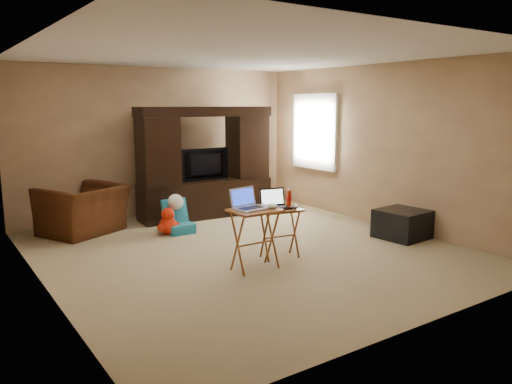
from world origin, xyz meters
TOP-DOWN VIEW (x-y plane):
  - floor at (0.00, 0.00)m, footprint 5.50×5.50m
  - ceiling at (0.00, 0.00)m, footprint 5.50×5.50m
  - wall_back at (0.00, 2.75)m, footprint 5.00×0.00m
  - wall_front at (0.00, -2.75)m, footprint 5.00×0.00m
  - wall_left at (-2.50, 0.00)m, footprint 0.00×5.50m
  - wall_right at (2.50, 0.00)m, footprint 0.00×5.50m
  - window_pane at (2.48, 1.55)m, footprint 0.00×1.20m
  - window_frame at (2.46, 1.55)m, footprint 0.06×1.14m
  - entertainment_center at (0.51, 2.07)m, footprint 2.29×0.72m
  - television at (0.51, 2.02)m, footprint 0.94×0.15m
  - recliner at (-1.53, 2.07)m, footprint 1.40×1.33m
  - child_rocker at (-0.35, 1.30)m, footprint 0.39×0.44m
  - plush_toy at (-0.54, 1.30)m, footprint 0.37×0.31m
  - push_toy at (1.09, 2.20)m, footprint 0.54×0.43m
  - ottoman at (2.15, -0.75)m, footprint 0.68×0.68m
  - tray_table_left at (-0.35, -0.70)m, footprint 0.55×0.44m
  - tray_table_right at (0.15, -0.50)m, footprint 0.54×0.46m
  - laptop_left at (-0.38, -0.67)m, footprint 0.42×0.36m
  - laptop_right at (0.11, -0.48)m, footprint 0.38×0.33m
  - mouse_left at (-0.16, -0.77)m, footprint 0.14×0.17m
  - mouse_right at (0.28, -0.62)m, footprint 0.11×0.14m
  - water_bottle at (0.35, -0.42)m, footprint 0.06×0.06m

SIDE VIEW (x-z plane):
  - floor at x=0.00m, z-range 0.00..0.00m
  - push_toy at x=1.09m, z-range 0.00..0.37m
  - ottoman at x=2.15m, z-range 0.00..0.41m
  - plush_toy at x=-0.54m, z-range 0.00..0.41m
  - child_rocker at x=-0.35m, z-range 0.00..0.50m
  - tray_table_right at x=0.15m, z-range 0.00..0.62m
  - tray_table_left at x=-0.35m, z-range 0.00..0.71m
  - recliner at x=-1.53m, z-range 0.00..0.71m
  - mouse_right at x=0.28m, z-range 0.62..0.67m
  - water_bottle at x=0.35m, z-range 0.62..0.81m
  - mouse_left at x=-0.16m, z-range 0.71..0.77m
  - laptop_right at x=0.11m, z-range 0.62..0.86m
  - laptop_left at x=-0.38m, z-range 0.71..0.95m
  - television at x=0.51m, z-range 0.62..1.15m
  - entertainment_center at x=0.51m, z-range 0.00..1.85m
  - wall_back at x=0.00m, z-range -1.25..3.75m
  - wall_front at x=0.00m, z-range -1.25..3.75m
  - wall_left at x=-2.50m, z-range -1.50..4.00m
  - wall_right at x=2.50m, z-range -1.50..4.00m
  - window_pane at x=2.48m, z-range 0.80..2.00m
  - window_frame at x=2.46m, z-range 0.73..2.07m
  - ceiling at x=0.00m, z-range 2.50..2.50m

